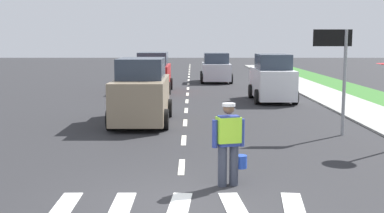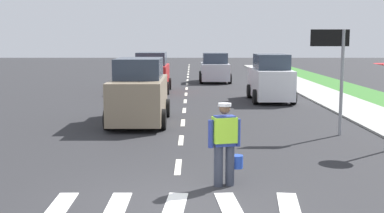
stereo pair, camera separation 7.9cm
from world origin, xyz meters
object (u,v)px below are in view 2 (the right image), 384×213
Objects in this scene: car_outgoing_far at (216,69)px; car_oncoming_second at (153,74)px; lane_direction_sign at (336,56)px; car_oncoming_lead at (140,93)px; road_worker at (227,140)px; car_parked_far at (272,79)px.

car_outgoing_far is 0.92× the size of car_oncoming_second.
car_oncoming_lead is (-6.11, 2.24, -1.35)m from lane_direction_sign.
road_worker is 6.52m from lane_direction_sign.
car_parked_far reaches higher than road_worker.
lane_direction_sign is 14.05m from car_oncoming_second.
car_outgoing_far is 7.28m from car_oncoming_second.
car_parked_far reaches higher than car_outgoing_far.
road_worker is at bearing -71.48° from car_oncoming_lead.
lane_direction_sign is 6.65m from car_oncoming_lead.
lane_direction_sign is 0.82× the size of car_parked_far.
road_worker is at bearing -80.68° from car_oncoming_second.
lane_direction_sign is (3.61, 5.22, 1.48)m from road_worker.
car_oncoming_second reaches higher than road_worker.
lane_direction_sign is at bearing 55.32° from road_worker.
lane_direction_sign reaches higher than car_oncoming_second.
lane_direction_sign is at bearing -20.13° from car_oncoming_lead.
lane_direction_sign is 0.84× the size of car_outgoing_far.
lane_direction_sign reaches higher than car_parked_far.
road_worker is at bearing -124.68° from lane_direction_sign.
car_parked_far is at bearing -34.14° from car_oncoming_second.
car_parked_far is (3.05, 13.57, 0.10)m from road_worker.
car_oncoming_lead is (-3.38, -16.36, 0.13)m from car_outgoing_far.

